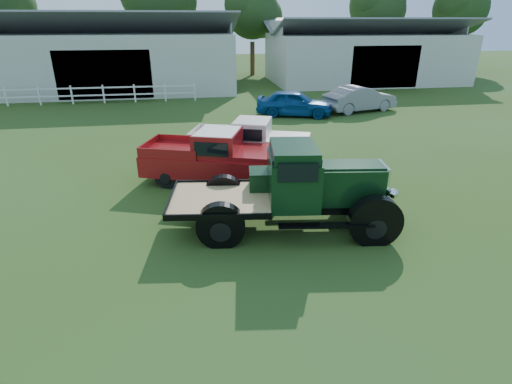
{
  "coord_description": "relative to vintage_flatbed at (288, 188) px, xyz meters",
  "views": [
    {
      "loc": [
        -1.31,
        -8.11,
        5.13
      ],
      "look_at": [
        0.2,
        1.2,
        1.05
      ],
      "focal_mm": 28.0,
      "sensor_mm": 36.0,
      "label": 1
    }
  ],
  "objects": [
    {
      "name": "ground",
      "position": [
        -1.03,
        -1.12,
        -1.14
      ],
      "size": [
        120.0,
        120.0,
        0.0
      ],
      "primitive_type": "plane",
      "color": "#2A430F"
    },
    {
      "name": "shed_left",
      "position": [
        -8.03,
        24.88,
        1.66
      ],
      "size": [
        18.8,
        10.2,
        5.6
      ],
      "primitive_type": null,
      "color": "silver",
      "rests_on": "ground"
    },
    {
      "name": "shed_right",
      "position": [
        12.97,
        25.88,
        1.46
      ],
      "size": [
        16.8,
        9.2,
        5.2
      ],
      "primitive_type": null,
      "color": "silver",
      "rests_on": "ground"
    },
    {
      "name": "fence_rail",
      "position": [
        -9.03,
        18.88,
        -0.54
      ],
      "size": [
        14.2,
        0.16,
        1.2
      ],
      "primitive_type": null,
      "color": "white",
      "rests_on": "ground"
    },
    {
      "name": "tree_b",
      "position": [
        -5.03,
        32.88,
        4.61
      ],
      "size": [
        6.9,
        6.9,
        11.5
      ],
      "primitive_type": null,
      "color": "#1F3D14",
      "rests_on": "ground"
    },
    {
      "name": "tree_c",
      "position": [
        3.97,
        31.88,
        3.36
      ],
      "size": [
        5.4,
        5.4,
        9.0
      ],
      "primitive_type": null,
      "color": "#1F3D14",
      "rests_on": "ground"
    },
    {
      "name": "tree_d",
      "position": [
        16.97,
        32.88,
        3.86
      ],
      "size": [
        6.0,
        6.0,
        10.0
      ],
      "primitive_type": null,
      "color": "#1F3D14",
      "rests_on": "ground"
    },
    {
      "name": "tree_e",
      "position": [
        24.97,
        30.88,
        3.61
      ],
      "size": [
        5.7,
        5.7,
        9.5
      ],
      "primitive_type": null,
      "color": "#1F3D14",
      "rests_on": "ground"
    },
    {
      "name": "vintage_flatbed",
      "position": [
        0.0,
        0.0,
        0.0
      ],
      "size": [
        6.0,
        2.98,
        2.28
      ],
      "primitive_type": null,
      "rotation": [
        0.0,
        0.0,
        -0.13
      ],
      "color": "black",
      "rests_on": "ground"
    },
    {
      "name": "red_pickup",
      "position": [
        -1.63,
        3.58,
        -0.23
      ],
      "size": [
        5.35,
        3.45,
        1.82
      ],
      "primitive_type": null,
      "rotation": [
        0.0,
        0.0,
        -0.33
      ],
      "color": "maroon",
      "rests_on": "ground"
    },
    {
      "name": "white_pickup",
      "position": [
        -0.23,
        5.2,
        -0.29
      ],
      "size": [
        4.96,
        3.21,
        1.7
      ],
      "primitive_type": null,
      "rotation": [
        0.0,
        0.0,
        -0.33
      ],
      "color": "beige",
      "rests_on": "ground"
    },
    {
      "name": "misc_car_blue",
      "position": [
        3.53,
        13.17,
        -0.41
      ],
      "size": [
        4.64,
        3.0,
        1.47
      ],
      "primitive_type": "imported",
      "rotation": [
        0.0,
        0.0,
        1.25
      ],
      "color": "navy",
      "rests_on": "ground"
    },
    {
      "name": "misc_car_grey",
      "position": [
        7.75,
        13.76,
        -0.39
      ],
      "size": [
        4.79,
        2.76,
        1.49
      ],
      "primitive_type": "imported",
      "rotation": [
        0.0,
        0.0,
        1.85
      ],
      "color": "gray",
      "rests_on": "ground"
    }
  ]
}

